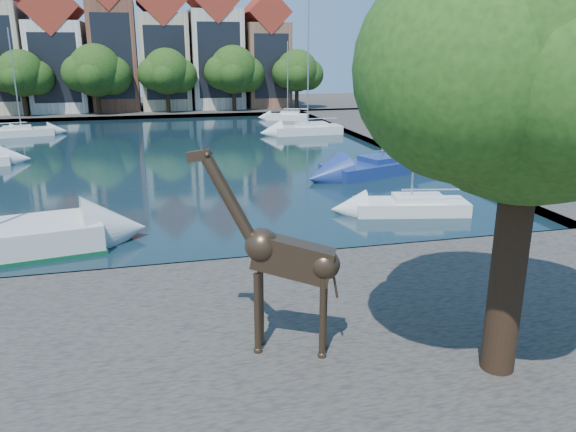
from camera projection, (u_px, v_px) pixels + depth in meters
name	position (u px, v px, depth m)	size (l,w,h in m)	color
ground	(170.00, 276.00, 20.52)	(160.00, 160.00, 0.00)	#38332B
water_basin	(157.00, 156.00, 42.83)	(38.00, 50.00, 0.08)	black
near_quay	(181.00, 373.00, 13.94)	(50.00, 14.00, 0.50)	#49453F
far_quay	(151.00, 110.00, 72.53)	(60.00, 16.00, 0.50)	#49453F
right_quay	(452.00, 141.00, 48.48)	(14.00, 52.00, 0.50)	#49453F
plane_tree	(538.00, 64.00, 11.68)	(8.32, 6.40, 10.62)	#332114
townhouse_west_inner	(59.00, 53.00, 68.08)	(6.43, 9.18, 15.15)	silver
townhouse_center	(114.00, 45.00, 69.27)	(5.44, 9.18, 16.93)	brown
townhouse_east_inner	(164.00, 50.00, 70.82)	(5.94, 9.18, 15.79)	#C3B28B
townhouse_east_mid	(215.00, 47.00, 72.20)	(6.43, 9.18, 16.65)	beige
townhouse_east_end	(264.00, 55.00, 73.97)	(5.44, 9.18, 14.43)	#895A42
far_tree_west	(22.00, 75.00, 62.84)	(6.76, 5.20, 7.36)	#332114
far_tree_mid_west	(97.00, 72.00, 64.61)	(7.80, 6.00, 8.00)	#332114
far_tree_mid_east	(167.00, 73.00, 66.48)	(7.02, 5.40, 7.52)	#332114
far_tree_east	(234.00, 71.00, 68.28)	(7.54, 5.80, 7.84)	#332114
far_tree_far_east	(298.00, 72.00, 70.15)	(6.76, 5.20, 7.36)	#332114
giraffe_statue	(282.00, 257.00, 13.82)	(3.50, 1.71, 5.20)	#392A1C
sailboat_left_d	(22.00, 130.00, 52.27)	(5.80, 3.07, 9.64)	silver
sailboat_right_a	(411.00, 203.00, 27.84)	(5.82, 3.04, 9.84)	silver
sailboat_right_b	(382.00, 163.00, 36.93)	(8.73, 5.49, 14.11)	navy
sailboat_right_c	(307.00, 128.00, 53.38)	(6.52, 2.44, 12.01)	silver
sailboat_right_d	(288.00, 115.00, 63.88)	(5.09, 3.36, 8.62)	white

